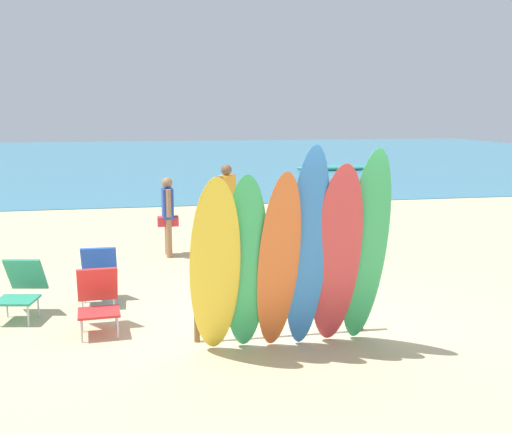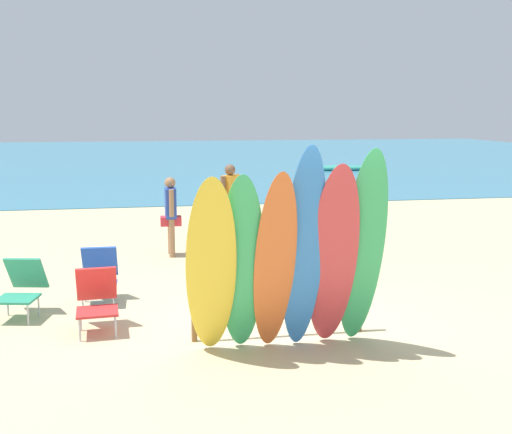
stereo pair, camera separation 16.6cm
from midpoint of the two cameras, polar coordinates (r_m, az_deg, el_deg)
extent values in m
plane|color=#D3BC8C|center=(21.35, -6.71, 2.27)|extent=(60.00, 60.00, 0.00)
cube|color=teal|center=(38.03, -8.74, 5.46)|extent=(60.00, 40.00, 0.02)
cylinder|color=brown|center=(7.52, -6.08, -8.80)|extent=(0.07, 0.07, 0.69)
cylinder|color=brown|center=(7.95, 9.01, -7.83)|extent=(0.07, 0.07, 0.69)
cylinder|color=brown|center=(7.57, 1.70, -5.87)|extent=(2.18, 0.06, 0.06)
ellipsoid|color=yellow|center=(6.79, -4.48, -4.68)|extent=(0.59, 0.78, 2.08)
ellipsoid|color=#38B266|center=(6.88, -1.67, -4.43)|extent=(0.56, 0.74, 2.09)
ellipsoid|color=orange|center=(6.88, 1.39, -4.29)|extent=(0.48, 0.74, 2.12)
ellipsoid|color=#337AD1|center=(6.93, 4.01, -3.07)|extent=(0.48, 0.71, 2.39)
ellipsoid|color=#D13D42|center=(7.07, 6.69, -3.67)|extent=(0.61, 0.81, 2.20)
ellipsoid|color=#38B266|center=(7.18, 9.35, -2.90)|extent=(0.52, 0.77, 2.35)
cylinder|color=brown|center=(13.20, -2.67, -0.49)|extent=(0.12, 0.12, 0.79)
cylinder|color=brown|center=(12.93, -3.44, -0.72)|extent=(0.12, 0.12, 0.79)
cube|color=#2D4CB2|center=(13.01, -3.06, 0.84)|extent=(0.43, 0.26, 0.19)
cube|color=orange|center=(12.96, -3.08, 2.47)|extent=(0.43, 0.45, 0.62)
sphere|color=brown|center=(12.91, -3.10, 4.33)|extent=(0.22, 0.22, 0.22)
cylinder|color=brown|center=(13.17, -2.47, 2.74)|extent=(0.10, 0.10, 0.55)
cylinder|color=brown|center=(12.73, -3.71, 2.49)|extent=(0.10, 0.10, 0.55)
cylinder|color=brown|center=(10.43, 6.50, -3.32)|extent=(0.12, 0.12, 0.78)
cylinder|color=brown|center=(10.69, 5.52, -2.99)|extent=(0.12, 0.12, 0.78)
cube|color=black|center=(10.49, 6.04, -1.42)|extent=(0.42, 0.26, 0.19)
cube|color=#2D4CB2|center=(10.43, 6.07, 0.56)|extent=(0.32, 0.44, 0.61)
sphere|color=brown|center=(10.37, 6.11, 2.81)|extent=(0.22, 0.22, 0.22)
cylinder|color=brown|center=(10.22, 6.89, 0.54)|extent=(0.09, 0.09, 0.54)
cylinder|color=brown|center=(10.63, 5.30, 0.93)|extent=(0.09, 0.09, 0.54)
cylinder|color=#9E704C|center=(12.10, -8.48, -1.69)|extent=(0.11, 0.11, 0.73)
cylinder|color=#9E704C|center=(11.80, -8.35, -1.97)|extent=(0.11, 0.11, 0.73)
cube|color=#DB333D|center=(11.89, -8.45, -0.38)|extent=(0.39, 0.24, 0.17)
cube|color=#2D4CB2|center=(11.84, -8.49, 1.25)|extent=(0.21, 0.38, 0.57)
sphere|color=#9E704C|center=(11.79, -8.54, 3.11)|extent=(0.21, 0.21, 0.21)
cylinder|color=#9E704C|center=(12.07, -8.59, 1.56)|extent=(0.09, 0.09, 0.51)
cylinder|color=#9E704C|center=(11.60, -8.39, 1.24)|extent=(0.09, 0.09, 0.51)
cylinder|color=#B7B7BC|center=(8.99, -16.11, -7.42)|extent=(0.02, 0.02, 0.28)
cylinder|color=#B7B7BC|center=(8.96, -13.42, -7.36)|extent=(0.02, 0.02, 0.28)
cylinder|color=#B7B7BC|center=(9.35, -15.90, -6.74)|extent=(0.02, 0.02, 0.28)
cylinder|color=#B7B7BC|center=(9.32, -13.32, -6.68)|extent=(0.02, 0.02, 0.28)
cube|color=blue|center=(9.11, -14.73, -6.11)|extent=(0.50, 0.45, 0.03)
cube|color=blue|center=(9.39, -14.65, -4.03)|extent=(0.50, 0.30, 0.49)
cylinder|color=#B7B7BC|center=(7.82, -16.26, -10.01)|extent=(0.02, 0.02, 0.28)
cylinder|color=#B7B7BC|center=(7.82, -13.13, -9.87)|extent=(0.02, 0.02, 0.28)
cylinder|color=#B7B7BC|center=(8.18, -16.22, -9.13)|extent=(0.02, 0.02, 0.28)
cylinder|color=#B7B7BC|center=(8.18, -13.24, -9.00)|extent=(0.02, 0.02, 0.28)
cube|color=red|center=(7.95, -14.76, -8.44)|extent=(0.53, 0.48, 0.03)
cube|color=red|center=(8.22, -14.86, -5.99)|extent=(0.52, 0.34, 0.49)
cylinder|color=#B7B7BC|center=(8.58, -20.64, -8.49)|extent=(0.02, 0.02, 0.28)
cylinder|color=#B7B7BC|center=(9.07, -22.31, -7.63)|extent=(0.02, 0.02, 0.28)
cylinder|color=#B7B7BC|center=(8.92, -19.79, -7.76)|extent=(0.02, 0.02, 0.28)
cube|color=#2D9370|center=(8.78, -21.56, -7.08)|extent=(0.58, 0.54, 0.03)
cube|color=#2D9370|center=(9.04, -20.80, -4.91)|extent=(0.55, 0.41, 0.48)
ellipsoid|color=teal|center=(29.10, 6.89, 4.47)|extent=(3.51, 0.94, 0.28)
camera|label=1|loc=(0.08, -90.53, -0.09)|focal=43.74mm
camera|label=2|loc=(0.08, 89.47, 0.09)|focal=43.74mm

